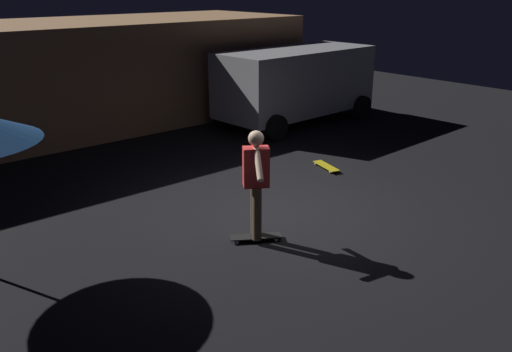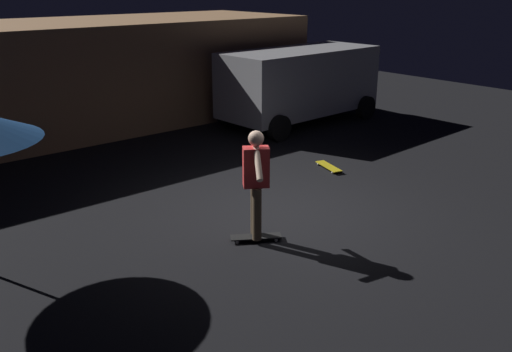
% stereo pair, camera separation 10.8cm
% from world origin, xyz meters
% --- Properties ---
extents(ground_plane, '(28.00, 28.00, 0.00)m').
position_xyz_m(ground_plane, '(0.00, 0.00, 0.00)').
color(ground_plane, black).
extents(low_building, '(13.09, 4.37, 2.78)m').
position_xyz_m(low_building, '(-0.12, 8.13, 1.39)').
color(low_building, '#AD7F56').
rests_on(low_building, ground_plane).
extents(parked_van, '(4.68, 2.36, 2.03)m').
position_xyz_m(parked_van, '(4.66, 4.44, 1.16)').
color(parked_van, '#B2B2B7').
rests_on(parked_van, ground_plane).
extents(skateboard_ridden, '(0.76, 0.59, 0.07)m').
position_xyz_m(skateboard_ridden, '(-1.06, -0.51, 0.06)').
color(skateboard_ridden, black).
rests_on(skateboard_ridden, ground_plane).
extents(skateboard_spare, '(0.41, 0.80, 0.07)m').
position_xyz_m(skateboard_spare, '(2.30, 1.09, 0.06)').
color(skateboard_spare, gold).
rests_on(skateboard_spare, ground_plane).
extents(skater, '(0.61, 0.87, 1.67)m').
position_xyz_m(skater, '(-1.06, -0.51, 1.04)').
color(skater, brown).
rests_on(skater, skateboard_ridden).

